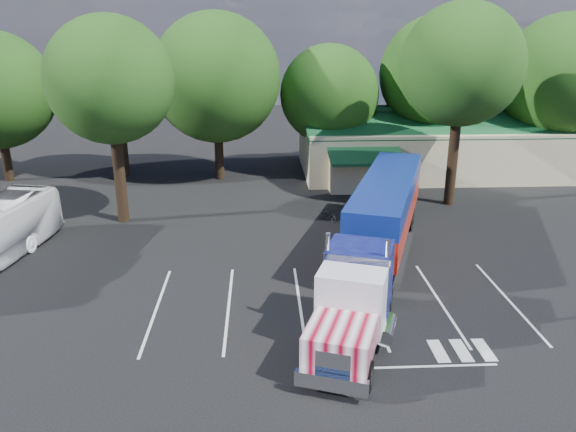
{
  "coord_description": "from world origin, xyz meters",
  "views": [
    {
      "loc": [
        -1.66,
        -28.51,
        11.98
      ],
      "look_at": [
        -0.21,
        0.58,
        2.0
      ],
      "focal_mm": 35.0,
      "sensor_mm": 36.0,
      "label": 1
    }
  ],
  "objects_px": {
    "semi_truck": "(380,224)",
    "woman": "(392,273)",
    "bicycle": "(329,215)",
    "silver_sedan": "(433,173)"
  },
  "relations": [
    {
      "from": "silver_sedan",
      "to": "semi_truck",
      "type": "bearing_deg",
      "value": 136.51
    },
    {
      "from": "semi_truck",
      "to": "woman",
      "type": "relative_size",
      "value": 13.17
    },
    {
      "from": "semi_truck",
      "to": "bicycle",
      "type": "relative_size",
      "value": 13.39
    },
    {
      "from": "woman",
      "to": "bicycle",
      "type": "relative_size",
      "value": 1.02
    },
    {
      "from": "woman",
      "to": "semi_truck",
      "type": "bearing_deg",
      "value": 1.98
    },
    {
      "from": "woman",
      "to": "bicycle",
      "type": "xyz_separation_m",
      "value": [
        -1.85,
        9.9,
        -0.37
      ]
    },
    {
      "from": "woman",
      "to": "silver_sedan",
      "type": "xyz_separation_m",
      "value": [
        7.5,
        18.49,
        0.02
      ]
    },
    {
      "from": "bicycle",
      "to": "woman",
      "type": "bearing_deg",
      "value": -110.72
    },
    {
      "from": "semi_truck",
      "to": "woman",
      "type": "bearing_deg",
      "value": -65.77
    },
    {
      "from": "semi_truck",
      "to": "bicycle",
      "type": "height_order",
      "value": "semi_truck"
    }
  ]
}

